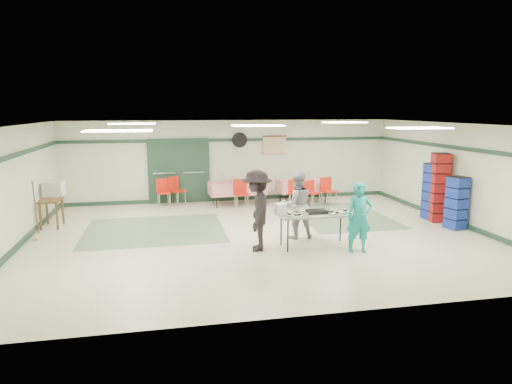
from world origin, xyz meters
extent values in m
plane|color=beige|center=(0.00, 0.00, 0.00)|extent=(11.00, 11.00, 0.00)
plane|color=white|center=(0.00, 0.00, 2.70)|extent=(11.00, 11.00, 0.00)
plane|color=beige|center=(0.00, 4.50, 1.35)|extent=(11.00, 0.00, 11.00)
plane|color=beige|center=(0.00, -4.50, 1.35)|extent=(11.00, 0.00, 11.00)
plane|color=beige|center=(-5.50, 0.00, 1.35)|extent=(0.00, 9.00, 9.00)
plane|color=beige|center=(5.50, 0.00, 1.35)|extent=(0.00, 9.00, 9.00)
cube|color=#1E3827|center=(0.00, 4.47, 2.05)|extent=(11.00, 0.06, 0.10)
cube|color=#1E3827|center=(0.00, 4.47, 0.06)|extent=(11.00, 0.06, 0.12)
cube|color=#1E3827|center=(-5.47, 0.00, 2.05)|extent=(0.06, 9.00, 0.10)
cube|color=#1E3827|center=(-5.47, 0.00, 0.06)|extent=(0.06, 9.00, 0.12)
cube|color=#1E3827|center=(5.47, 0.00, 2.05)|extent=(0.06, 9.00, 0.10)
cube|color=#1E3827|center=(5.47, 0.00, 0.06)|extent=(0.06, 9.00, 0.12)
cube|color=slate|center=(-2.50, 1.00, 0.00)|extent=(3.50, 3.00, 0.01)
cube|color=slate|center=(2.80, 1.50, 0.00)|extent=(2.50, 3.50, 0.01)
cube|color=#989A97|center=(-2.20, 4.44, 1.05)|extent=(0.90, 0.06, 2.10)
cube|color=#989A97|center=(-1.25, 4.44, 1.05)|extent=(0.90, 0.06, 2.10)
cube|color=#1E3827|center=(-1.73, 4.42, 1.05)|extent=(2.00, 0.03, 2.15)
cylinder|color=black|center=(0.30, 4.44, 2.05)|extent=(0.50, 0.10, 0.50)
cube|color=tan|center=(1.50, 4.44, 1.85)|extent=(0.80, 0.02, 0.60)
cube|color=#A1A19C|center=(1.08, -1.16, 0.74)|extent=(1.68, 0.70, 0.04)
cylinder|color=black|center=(0.36, -1.44, 0.36)|extent=(0.04, 0.04, 0.72)
cylinder|color=black|center=(1.80, -1.42, 0.36)|extent=(0.04, 0.04, 0.72)
cylinder|color=black|center=(0.35, -0.90, 0.36)|extent=(0.04, 0.04, 0.72)
cylinder|color=black|center=(1.80, -0.88, 0.36)|extent=(0.04, 0.04, 0.72)
cube|color=silver|center=(1.60, -1.20, 0.77)|extent=(0.56, 0.43, 0.02)
cube|color=silver|center=(0.94, -1.05, 0.77)|extent=(0.59, 0.45, 0.02)
cube|color=silver|center=(0.52, -1.33, 0.77)|extent=(0.62, 0.47, 0.02)
cube|color=black|center=(1.11, -1.14, 0.80)|extent=(0.46, 0.29, 0.08)
cube|color=white|center=(0.27, -1.14, 0.89)|extent=(0.23, 0.21, 0.26)
imported|color=teal|center=(1.87, -1.73, 0.77)|extent=(0.60, 0.44, 1.53)
imported|color=#939399|center=(0.87, -0.39, 0.81)|extent=(0.81, 0.64, 1.62)
imported|color=black|center=(-0.26, -1.14, 0.89)|extent=(0.89, 1.27, 1.79)
cube|color=red|center=(2.30, 3.70, 0.74)|extent=(1.73, 0.85, 0.05)
cube|color=red|center=(2.30, 3.70, 0.55)|extent=(1.73, 0.87, 0.40)
cylinder|color=black|center=(1.63, 3.37, 0.36)|extent=(0.04, 0.04, 0.72)
cylinder|color=black|center=(3.02, 3.48, 0.36)|extent=(0.04, 0.04, 0.72)
cylinder|color=black|center=(1.59, 3.92, 0.36)|extent=(0.04, 0.04, 0.72)
cylinder|color=black|center=(2.98, 4.03, 0.36)|extent=(0.04, 0.04, 0.72)
cube|color=red|center=(0.10, 3.70, 0.74)|extent=(1.87, 0.93, 0.05)
cube|color=red|center=(0.10, 3.70, 0.55)|extent=(1.87, 0.95, 0.40)
cylinder|color=black|center=(-0.63, 3.34, 0.36)|extent=(0.04, 0.04, 0.72)
cylinder|color=black|center=(0.88, 3.46, 0.36)|extent=(0.04, 0.04, 0.72)
cylinder|color=black|center=(-0.67, 3.94, 0.36)|extent=(0.04, 0.04, 0.72)
cylinder|color=black|center=(0.83, 4.06, 0.36)|extent=(0.04, 0.04, 0.72)
cube|color=red|center=(2.43, 3.05, 0.41)|extent=(0.49, 0.49, 0.04)
cube|color=red|center=(2.37, 3.21, 0.62)|extent=(0.37, 0.18, 0.38)
cylinder|color=silver|center=(2.35, 2.86, 0.20)|extent=(0.02, 0.02, 0.40)
cylinder|color=silver|center=(2.63, 2.97, 0.20)|extent=(0.02, 0.02, 0.40)
cylinder|color=silver|center=(2.24, 3.14, 0.20)|extent=(0.02, 0.02, 0.40)
cylinder|color=silver|center=(2.52, 3.25, 0.20)|extent=(0.02, 0.02, 0.40)
cube|color=red|center=(1.83, 3.05, 0.43)|extent=(0.46, 0.46, 0.04)
cube|color=red|center=(1.87, 3.22, 0.65)|extent=(0.39, 0.12, 0.39)
cylinder|color=silver|center=(1.65, 2.93, 0.21)|extent=(0.02, 0.02, 0.41)
cylinder|color=silver|center=(1.95, 2.86, 0.21)|extent=(0.02, 0.02, 0.41)
cylinder|color=silver|center=(1.71, 3.24, 0.21)|extent=(0.02, 0.02, 0.41)
cylinder|color=silver|center=(2.02, 3.17, 0.21)|extent=(0.02, 0.02, 0.41)
cube|color=red|center=(2.98, 3.05, 0.45)|extent=(0.50, 0.50, 0.04)
cube|color=red|center=(2.94, 3.23, 0.68)|extent=(0.41, 0.14, 0.41)
cylinder|color=silver|center=(2.86, 2.85, 0.22)|extent=(0.02, 0.02, 0.43)
cylinder|color=silver|center=(3.18, 2.93, 0.22)|extent=(0.02, 0.02, 0.43)
cylinder|color=silver|center=(2.78, 3.17, 0.22)|extent=(0.02, 0.02, 0.43)
cylinder|color=silver|center=(3.10, 3.25, 0.22)|extent=(0.02, 0.02, 0.43)
cube|color=red|center=(0.11, 3.05, 0.47)|extent=(0.43, 0.43, 0.04)
cube|color=red|center=(0.10, 3.24, 0.70)|extent=(0.42, 0.05, 0.42)
cylinder|color=silver|center=(-0.05, 2.88, 0.22)|extent=(0.02, 0.02, 0.44)
cylinder|color=silver|center=(0.28, 2.89, 0.22)|extent=(0.02, 0.02, 0.44)
cylinder|color=silver|center=(-0.06, 3.21, 0.22)|extent=(0.02, 0.02, 0.44)
cylinder|color=silver|center=(0.27, 3.22, 0.22)|extent=(0.02, 0.02, 0.44)
cube|color=red|center=(-1.81, 4.00, 0.47)|extent=(0.60, 0.60, 0.04)
cube|color=red|center=(-1.93, 4.15, 0.71)|extent=(0.36, 0.30, 0.43)
cylinder|color=silver|center=(-1.84, 3.76, 0.23)|extent=(0.02, 0.02, 0.45)
cylinder|color=silver|center=(-1.57, 3.97, 0.23)|extent=(0.02, 0.02, 0.45)
cylinder|color=silver|center=(-2.05, 4.03, 0.23)|extent=(0.02, 0.02, 0.45)
cylinder|color=silver|center=(-1.78, 4.24, 0.23)|extent=(0.02, 0.02, 0.45)
cube|color=red|center=(-2.25, 3.90, 0.45)|extent=(0.46, 0.46, 0.04)
cube|color=red|center=(-2.28, 4.08, 0.67)|extent=(0.41, 0.10, 0.41)
cylinder|color=silver|center=(-2.39, 3.72, 0.21)|extent=(0.02, 0.02, 0.43)
cylinder|color=silver|center=(-2.07, 3.76, 0.21)|extent=(0.02, 0.02, 0.43)
cylinder|color=silver|center=(-2.44, 4.04, 0.21)|extent=(0.02, 0.02, 0.43)
cylinder|color=silver|center=(-2.11, 4.08, 0.21)|extent=(0.02, 0.02, 0.43)
cube|color=navy|center=(5.15, 0.70, 0.79)|extent=(0.44, 0.44, 1.58)
cube|color=#A61018|center=(5.15, 0.39, 0.95)|extent=(0.50, 0.50, 1.90)
cube|color=navy|center=(5.15, -0.42, 0.68)|extent=(0.50, 0.50, 1.37)
cube|color=brown|center=(-5.15, 1.89, 0.72)|extent=(0.53, 0.79, 0.05)
cube|color=brown|center=(-5.36, 1.58, 0.35)|extent=(0.05, 0.05, 0.70)
cube|color=brown|center=(-4.96, 1.57, 0.35)|extent=(0.05, 0.05, 0.70)
cube|color=brown|center=(-5.34, 2.22, 0.35)|extent=(0.05, 0.05, 0.70)
cube|color=brown|center=(-4.94, 2.21, 0.35)|extent=(0.05, 0.05, 0.70)
cube|color=beige|center=(-5.15, 2.35, 0.94)|extent=(0.53, 0.48, 0.39)
cylinder|color=brown|center=(-5.23, 0.74, 0.73)|extent=(0.05, 0.23, 1.39)
camera|label=1|loc=(-2.23, -10.64, 3.07)|focal=32.00mm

